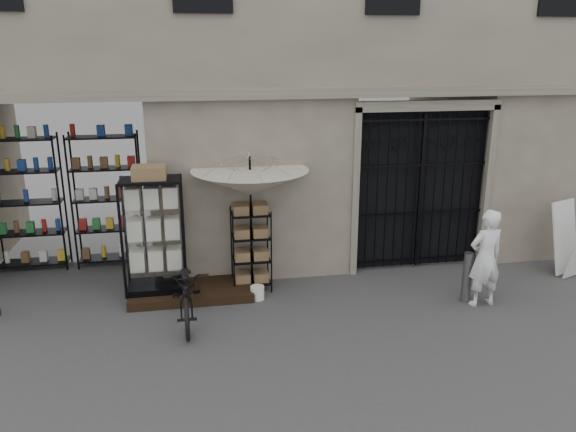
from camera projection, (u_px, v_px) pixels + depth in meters
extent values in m
plane|color=black|center=(358.00, 328.00, 8.25)|extent=(80.00, 80.00, 0.00)
cube|color=gray|center=(306.00, 17.00, 10.71)|extent=(14.00, 4.00, 9.00)
cube|color=black|center=(64.00, 195.00, 9.70)|extent=(3.00, 1.70, 3.00)
cube|color=black|center=(68.00, 202.00, 10.24)|extent=(2.70, 0.50, 2.50)
cube|color=black|center=(417.00, 187.00, 10.25)|extent=(2.50, 0.06, 3.00)
cube|color=black|center=(420.00, 192.00, 10.11)|extent=(0.05, 0.05, 2.80)
cube|color=black|center=(191.00, 292.00, 9.29)|extent=(2.00, 0.90, 0.15)
cube|color=black|center=(158.00, 286.00, 9.20)|extent=(1.03, 0.75, 0.10)
cube|color=silver|center=(157.00, 241.00, 8.69)|extent=(0.85, 0.19, 1.73)
cube|color=silver|center=(154.00, 242.00, 8.97)|extent=(0.85, 0.57, 1.44)
cube|color=olive|center=(149.00, 176.00, 8.66)|extent=(0.59, 0.49, 0.21)
cube|color=black|center=(251.00, 249.00, 9.40)|extent=(0.63, 0.45, 1.42)
cube|color=olive|center=(251.00, 252.00, 9.41)|extent=(0.54, 0.36, 1.07)
cylinder|color=black|center=(251.00, 224.00, 9.34)|extent=(0.04, 0.04, 2.27)
imported|color=beige|center=(250.00, 175.00, 9.10)|extent=(1.98, 2.01, 1.53)
cylinder|color=white|center=(257.00, 293.00, 9.18)|extent=(0.28, 0.28, 0.22)
imported|color=black|center=(189.00, 320.00, 8.51)|extent=(0.63, 0.94, 1.79)
cylinder|color=slate|center=(467.00, 277.00, 9.02)|extent=(0.20, 0.20, 0.83)
imported|color=white|center=(480.00, 304.00, 9.02)|extent=(0.80, 1.65, 0.38)
cube|color=silver|center=(565.00, 237.00, 10.13)|extent=(0.69, 0.51, 1.30)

